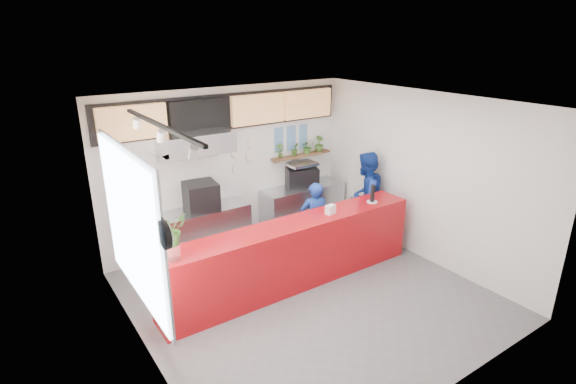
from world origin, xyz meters
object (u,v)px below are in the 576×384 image
service_counter (293,254)px  pepper_mill (373,193)px  staff_center (314,220)px  espresso_machine (302,177)px  staff_right (365,196)px  panini_oven (201,196)px

service_counter → pepper_mill: bearing=-1.8°
service_counter → staff_center: bearing=34.2°
espresso_machine → pepper_mill: (0.17, -1.85, 0.16)m
staff_center → staff_right: size_ratio=0.81×
espresso_machine → pepper_mill: pepper_mill is taller
panini_oven → pepper_mill: bearing=-30.2°
panini_oven → espresso_machine: (2.23, 0.00, -0.05)m
service_counter → pepper_mill: pepper_mill is taller
panini_oven → espresso_machine: bearing=7.4°
panini_oven → staff_center: (1.63, -1.20, -0.44)m
service_counter → panini_oven: size_ratio=8.10×
espresso_machine → pepper_mill: bearing=-63.1°
service_counter → staff_right: 2.28m
espresso_machine → staff_center: 1.40m
espresso_machine → panini_oven: bearing=-158.4°
panini_oven → espresso_machine: panini_oven is taller
staff_center → staff_right: bearing=-158.3°
panini_oven → pepper_mill: size_ratio=1.84×
service_counter → staff_right: bearing=16.7°
service_counter → espresso_machine: size_ratio=7.17×
service_counter → staff_center: staff_center is taller
staff_center → pepper_mill: size_ratio=4.72×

